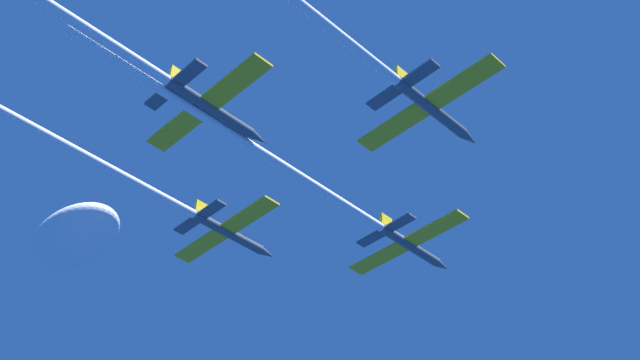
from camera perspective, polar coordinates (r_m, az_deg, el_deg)
name	(u,v)px	position (r m, az deg, el deg)	size (l,w,h in m)	color
jet_lead	(317,188)	(88.65, -0.18, -0.54)	(17.15, 55.53, 2.84)	#4C5660
jet_left_wing	(130,180)	(91.41, -13.45, 0.01)	(17.15, 51.71, 2.84)	#4C5660
jet_right_wing	(341,37)	(73.94, 1.55, 10.21)	(17.15, 48.89, 2.84)	#4C5660
jet_slot	(73,20)	(75.59, -17.31, 10.91)	(17.15, 55.08, 2.84)	#4C5660
cloud_wispy	(75,237)	(145.51, -17.18, -3.93)	(21.55, 11.85, 7.54)	white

